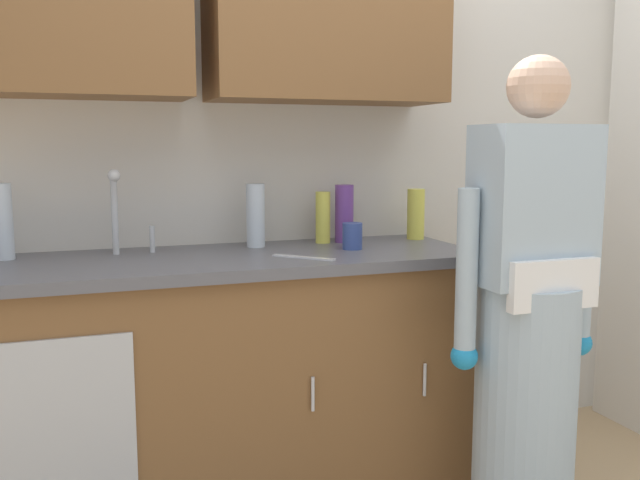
{
  "coord_description": "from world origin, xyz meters",
  "views": [
    {
      "loc": [
        -1.0,
        -1.74,
        1.34
      ],
      "look_at": [
        -0.18,
        0.55,
        1.0
      ],
      "focal_mm": 38.79,
      "sensor_mm": 36.0,
      "label": 1
    }
  ],
  "objects_px": {
    "person_at_sink": "(528,339)",
    "bottle_soap": "(416,214)",
    "bottle_dish_liquid": "(344,214)",
    "bottle_water_tall": "(323,217)",
    "bottle_cleaner_spray": "(3,222)",
    "knife_on_counter": "(304,257)",
    "bottle_water_short": "(256,216)",
    "cup_by_sink": "(352,236)",
    "sink": "(131,264)"
  },
  "relations": [
    {
      "from": "bottle_water_tall",
      "to": "bottle_dish_liquid",
      "type": "bearing_deg",
      "value": -5.39
    },
    {
      "from": "bottle_soap",
      "to": "person_at_sink",
      "type": "bearing_deg",
      "value": -85.67
    },
    {
      "from": "person_at_sink",
      "to": "bottle_soap",
      "type": "height_order",
      "value": "person_at_sink"
    },
    {
      "from": "person_at_sink",
      "to": "bottle_soap",
      "type": "relative_size",
      "value": 7.64
    },
    {
      "from": "bottle_dish_liquid",
      "to": "knife_on_counter",
      "type": "relative_size",
      "value": 0.98
    },
    {
      "from": "bottle_soap",
      "to": "cup_by_sink",
      "type": "height_order",
      "value": "bottle_soap"
    },
    {
      "from": "bottle_cleaner_spray",
      "to": "bottle_water_short",
      "type": "bearing_deg",
      "value": -0.1
    },
    {
      "from": "bottle_dish_liquid",
      "to": "bottle_water_tall",
      "type": "xyz_separation_m",
      "value": [
        -0.09,
        0.01,
        -0.01
      ]
    },
    {
      "from": "bottle_water_tall",
      "to": "bottle_soap",
      "type": "distance_m",
      "value": 0.41
    },
    {
      "from": "sink",
      "to": "bottle_soap",
      "type": "distance_m",
      "value": 1.2
    },
    {
      "from": "bottle_dish_liquid",
      "to": "knife_on_counter",
      "type": "height_order",
      "value": "bottle_dish_liquid"
    },
    {
      "from": "bottle_water_tall",
      "to": "bottle_water_short",
      "type": "distance_m",
      "value": 0.29
    },
    {
      "from": "sink",
      "to": "person_at_sink",
      "type": "bearing_deg",
      "value": -24.74
    },
    {
      "from": "bottle_dish_liquid",
      "to": "cup_by_sink",
      "type": "relative_size",
      "value": 2.32
    },
    {
      "from": "bottle_dish_liquid",
      "to": "bottle_soap",
      "type": "relative_size",
      "value": 1.11
    },
    {
      "from": "bottle_water_short",
      "to": "knife_on_counter",
      "type": "distance_m",
      "value": 0.36
    },
    {
      "from": "bottle_water_tall",
      "to": "bottle_cleaner_spray",
      "type": "distance_m",
      "value": 1.18
    },
    {
      "from": "sink",
      "to": "bottle_soap",
      "type": "bearing_deg",
      "value": 7.05
    },
    {
      "from": "bottle_soap",
      "to": "bottle_dish_liquid",
      "type": "bearing_deg",
      "value": 177.52
    },
    {
      "from": "bottle_cleaner_spray",
      "to": "knife_on_counter",
      "type": "relative_size",
      "value": 1.11
    },
    {
      "from": "bottle_cleaner_spray",
      "to": "cup_by_sink",
      "type": "bearing_deg",
      "value": -8.5
    },
    {
      "from": "cup_by_sink",
      "to": "knife_on_counter",
      "type": "bearing_deg",
      "value": -149.91
    },
    {
      "from": "bottle_cleaner_spray",
      "to": "bottle_water_short",
      "type": "xyz_separation_m",
      "value": [
        0.9,
        -0.0,
        -0.01
      ]
    },
    {
      "from": "bottle_water_tall",
      "to": "bottle_cleaner_spray",
      "type": "relative_size",
      "value": 0.78
    },
    {
      "from": "person_at_sink",
      "to": "bottle_water_short",
      "type": "distance_m",
      "value": 1.1
    },
    {
      "from": "bottle_water_tall",
      "to": "bottle_soap",
      "type": "height_order",
      "value": "bottle_soap"
    },
    {
      "from": "bottle_water_tall",
      "to": "knife_on_counter",
      "type": "distance_m",
      "value": 0.4
    },
    {
      "from": "bottle_cleaner_spray",
      "to": "sink",
      "type": "bearing_deg",
      "value": -20.51
    },
    {
      "from": "knife_on_counter",
      "to": "bottle_cleaner_spray",
      "type": "bearing_deg",
      "value": 27.95
    },
    {
      "from": "bottle_dish_liquid",
      "to": "bottle_water_short",
      "type": "relative_size",
      "value": 0.95
    },
    {
      "from": "sink",
      "to": "bottle_water_tall",
      "type": "height_order",
      "value": "sink"
    },
    {
      "from": "sink",
      "to": "cup_by_sink",
      "type": "distance_m",
      "value": 0.82
    },
    {
      "from": "person_at_sink",
      "to": "knife_on_counter",
      "type": "height_order",
      "value": "person_at_sink"
    },
    {
      "from": "bottle_water_tall",
      "to": "bottle_water_short",
      "type": "xyz_separation_m",
      "value": [
        -0.28,
        -0.02,
        0.02
      ]
    },
    {
      "from": "bottle_soap",
      "to": "bottle_water_tall",
      "type": "bearing_deg",
      "value": 176.89
    },
    {
      "from": "bottle_water_short",
      "to": "cup_by_sink",
      "type": "height_order",
      "value": "bottle_water_short"
    },
    {
      "from": "bottle_dish_liquid",
      "to": "cup_by_sink",
      "type": "distance_m",
      "value": 0.21
    },
    {
      "from": "sink",
      "to": "person_at_sink",
      "type": "xyz_separation_m",
      "value": [
        1.24,
        -0.57,
        -0.23
      ]
    },
    {
      "from": "sink",
      "to": "bottle_water_tall",
      "type": "relative_size",
      "value": 2.4
    },
    {
      "from": "bottle_water_short",
      "to": "bottle_water_tall",
      "type": "bearing_deg",
      "value": 3.32
    },
    {
      "from": "person_at_sink",
      "to": "bottle_soap",
      "type": "distance_m",
      "value": 0.8
    },
    {
      "from": "cup_by_sink",
      "to": "bottle_dish_liquid",
      "type": "bearing_deg",
      "value": 77.59
    },
    {
      "from": "sink",
      "to": "bottle_cleaner_spray",
      "type": "height_order",
      "value": "sink"
    },
    {
      "from": "person_at_sink",
      "to": "bottle_dish_liquid",
      "type": "bearing_deg",
      "value": 117.13
    },
    {
      "from": "sink",
      "to": "bottle_cleaner_spray",
      "type": "relative_size",
      "value": 1.88
    },
    {
      "from": "bottle_water_short",
      "to": "bottle_soap",
      "type": "relative_size",
      "value": 1.16
    },
    {
      "from": "bottle_dish_liquid",
      "to": "bottle_cleaner_spray",
      "type": "bearing_deg",
      "value": -179.71
    },
    {
      "from": "person_at_sink",
      "to": "bottle_water_tall",
      "type": "height_order",
      "value": "person_at_sink"
    },
    {
      "from": "person_at_sink",
      "to": "bottle_water_short",
      "type": "bearing_deg",
      "value": 136.03
    },
    {
      "from": "person_at_sink",
      "to": "bottle_soap",
      "type": "bearing_deg",
      "value": 94.33
    }
  ]
}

